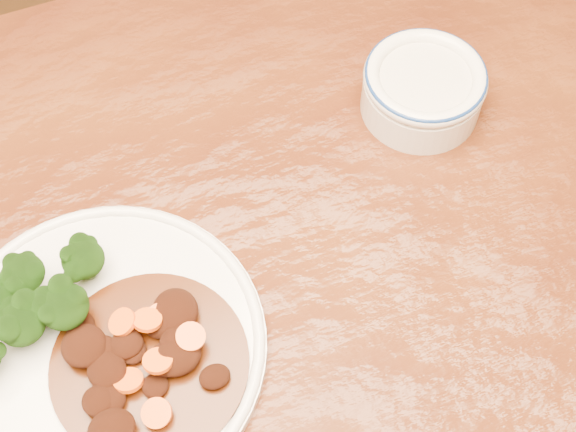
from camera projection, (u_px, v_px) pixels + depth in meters
name	position (u px, v px, depth m)	size (l,w,h in m)	color
dining_table	(224.00, 329.00, 0.84)	(1.51, 0.91, 0.75)	#5B2A10
dinner_plate	(103.00, 348.00, 0.74)	(0.30, 0.30, 0.02)	white
broccoli_florets	(32.00, 304.00, 0.72)	(0.15, 0.11, 0.05)	#5D8746
mince_stew	(146.00, 356.00, 0.72)	(0.18, 0.18, 0.03)	#431C07
dip_bowl	(423.00, 88.00, 0.86)	(0.13, 0.13, 0.06)	silver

